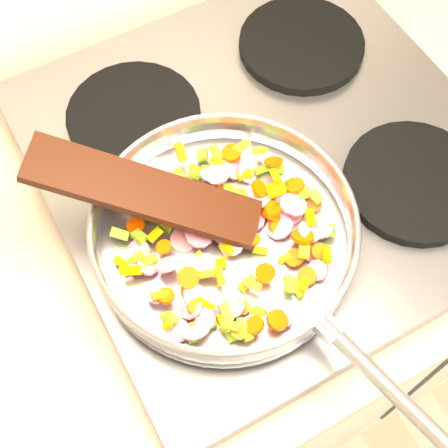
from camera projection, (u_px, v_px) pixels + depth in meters
cooktop at (269, 159)px, 0.88m from camera, size 0.60×0.60×0.04m
grate_fl at (231, 276)px, 0.76m from camera, size 0.19×0.19×0.02m
grate_fr at (414, 182)px, 0.83m from camera, size 0.19×0.19×0.02m
grate_bl at (134, 116)px, 0.88m from camera, size 0.19×0.19×0.02m
grate_br at (302, 44)px, 0.94m from camera, size 0.19×0.19×0.02m
saute_pan at (225, 232)px, 0.75m from camera, size 0.36×0.52×0.06m
vegetable_heap at (229, 231)px, 0.76m from camera, size 0.28×0.29×0.05m
wooden_spatula at (145, 192)px, 0.74m from camera, size 0.25×0.22×0.09m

